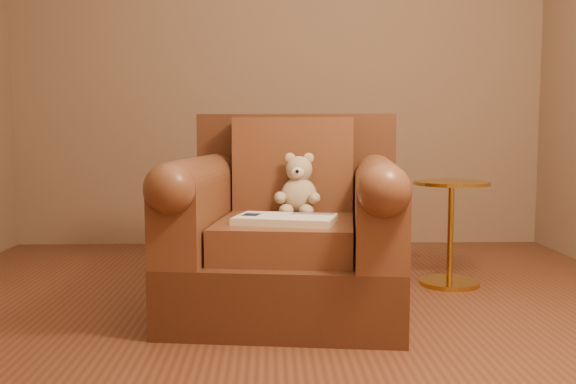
{
  "coord_description": "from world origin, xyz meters",
  "views": [
    {
      "loc": [
        -0.08,
        -2.89,
        0.87
      ],
      "look_at": [
        0.01,
        0.06,
        0.58
      ],
      "focal_mm": 40.0,
      "sensor_mm": 36.0,
      "label": 1
    }
  ],
  "objects": [
    {
      "name": "floor",
      "position": [
        0.0,
        0.0,
        0.0
      ],
      "size": [
        4.0,
        4.0,
        0.0
      ],
      "primitive_type": "plane",
      "color": "brown",
      "rests_on": "ground"
    },
    {
      "name": "armchair",
      "position": [
        0.02,
        0.16,
        0.37
      ],
      "size": [
        1.18,
        1.13,
        0.96
      ],
      "rotation": [
        0.0,
        0.0,
        -0.13
      ],
      "color": "#4C2A19",
      "rests_on": "floor"
    },
    {
      "name": "teddy_bear",
      "position": [
        0.07,
        0.24,
        0.57
      ],
      "size": [
        0.22,
        0.26,
        0.31
      ],
      "rotation": [
        0.0,
        0.0,
        -0.16
      ],
      "color": "tan",
      "rests_on": "armchair"
    },
    {
      "name": "guidebook",
      "position": [
        -0.0,
        -0.07,
        0.47
      ],
      "size": [
        0.49,
        0.36,
        0.04
      ],
      "rotation": [
        0.0,
        0.0,
        -0.26
      ],
      "color": "beige",
      "rests_on": "armchair"
    },
    {
      "name": "side_table",
      "position": [
        0.94,
        0.63,
        0.32
      ],
      "size": [
        0.42,
        0.42,
        0.59
      ],
      "color": "gold",
      "rests_on": "floor"
    }
  ]
}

